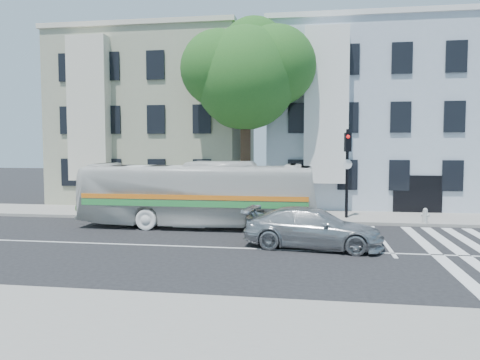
% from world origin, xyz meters
% --- Properties ---
extents(ground, '(120.00, 120.00, 0.00)m').
position_xyz_m(ground, '(0.00, 0.00, 0.00)').
color(ground, black).
rests_on(ground, ground).
extents(sidewalk_far, '(80.00, 4.00, 0.15)m').
position_xyz_m(sidewalk_far, '(0.00, 8.00, 0.07)').
color(sidewalk_far, gray).
rests_on(sidewalk_far, ground).
extents(sidewalk_near, '(80.00, 4.00, 0.15)m').
position_xyz_m(sidewalk_near, '(0.00, -8.00, 0.07)').
color(sidewalk_near, gray).
rests_on(sidewalk_near, ground).
extents(building_left, '(12.00, 10.00, 11.00)m').
position_xyz_m(building_left, '(-7.00, 15.00, 5.50)').
color(building_left, gray).
rests_on(building_left, ground).
extents(building_right, '(12.00, 10.00, 11.00)m').
position_xyz_m(building_right, '(7.00, 15.00, 5.50)').
color(building_right, '#A5B4C4').
rests_on(building_right, ground).
extents(street_tree, '(7.30, 5.90, 11.10)m').
position_xyz_m(street_tree, '(0.06, 8.74, 7.83)').
color(street_tree, '#2D2116').
rests_on(street_tree, ground).
extents(bus, '(2.68, 11.12, 3.09)m').
position_xyz_m(bus, '(-1.63, 4.30, 1.55)').
color(bus, silver).
rests_on(bus, ground).
extents(sedan, '(2.77, 5.37, 1.49)m').
position_xyz_m(sedan, '(3.70, 0.54, 0.75)').
color(sedan, '#ADB0B4').
rests_on(sedan, ground).
extents(hedge, '(8.53, 2.18, 0.70)m').
position_xyz_m(hedge, '(-4.27, 6.30, 0.50)').
color(hedge, '#2D5F1E').
rests_on(hedge, sidewalk_far).
extents(traffic_signal, '(0.47, 0.55, 4.67)m').
position_xyz_m(traffic_signal, '(5.39, 7.29, 3.02)').
color(traffic_signal, black).
rests_on(traffic_signal, ground).
extents(fire_hydrant, '(0.41, 0.28, 0.71)m').
position_xyz_m(fire_hydrant, '(9.00, 6.30, 0.51)').
color(fire_hydrant, '#AFAFAA').
rests_on(fire_hydrant, sidewalk_far).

